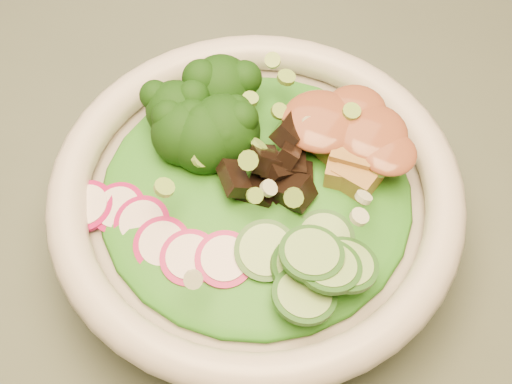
% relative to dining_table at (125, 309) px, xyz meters
% --- Properties ---
extents(dining_table, '(1.20, 0.80, 0.75)m').
position_rel_dining_table_xyz_m(dining_table, '(0.00, 0.00, 0.00)').
color(dining_table, black).
rests_on(dining_table, ground).
extents(salad_bowl, '(0.28, 0.28, 0.07)m').
position_rel_dining_table_xyz_m(salad_bowl, '(0.10, 0.06, 0.15)').
color(salad_bowl, beige).
rests_on(salad_bowl, dining_table).
extents(lettuce_bed, '(0.21, 0.21, 0.02)m').
position_rel_dining_table_xyz_m(lettuce_bed, '(0.10, 0.06, 0.18)').
color(lettuce_bed, '#1D6916').
rests_on(lettuce_bed, salad_bowl).
extents(broccoli_florets, '(0.09, 0.08, 0.05)m').
position_rel_dining_table_xyz_m(broccoli_florets, '(0.04, 0.09, 0.19)').
color(broccoli_florets, black).
rests_on(broccoli_florets, salad_bowl).
extents(radish_slices, '(0.12, 0.05, 0.02)m').
position_rel_dining_table_xyz_m(radish_slices, '(0.06, -0.00, 0.18)').
color(radish_slices, '#9A0B4A').
rests_on(radish_slices, salad_bowl).
extents(cucumber_slices, '(0.08, 0.08, 0.04)m').
position_rel_dining_table_xyz_m(cucumber_slices, '(0.15, 0.02, 0.19)').
color(cucumber_slices, '#92C66E').
rests_on(cucumber_slices, salad_bowl).
extents(mushroom_heap, '(0.08, 0.08, 0.04)m').
position_rel_dining_table_xyz_m(mushroom_heap, '(0.10, 0.07, 0.19)').
color(mushroom_heap, black).
rests_on(mushroom_heap, salad_bowl).
extents(tofu_cubes, '(0.10, 0.07, 0.04)m').
position_rel_dining_table_xyz_m(tofu_cubes, '(0.13, 0.11, 0.19)').
color(tofu_cubes, '#A68437').
rests_on(tofu_cubes, salad_bowl).
extents(peanut_sauce, '(0.07, 0.06, 0.02)m').
position_rel_dining_table_xyz_m(peanut_sauce, '(0.13, 0.11, 0.20)').
color(peanut_sauce, brown).
rests_on(peanut_sauce, tofu_cubes).
extents(scallion_garnish, '(0.20, 0.20, 0.02)m').
position_rel_dining_table_xyz_m(scallion_garnish, '(0.10, 0.06, 0.20)').
color(scallion_garnish, '#71A239').
rests_on(scallion_garnish, salad_bowl).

